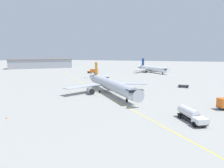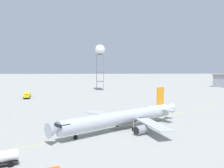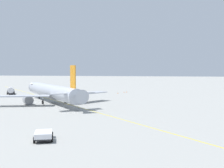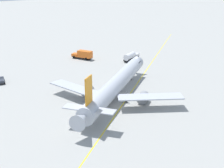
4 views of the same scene
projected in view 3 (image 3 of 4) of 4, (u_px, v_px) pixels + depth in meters
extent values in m
plane|color=#9E9E99|center=(65.00, 104.00, 83.89)|extent=(600.00, 600.00, 0.00)
cylinder|color=#B2B7C1|center=(52.00, 91.00, 87.45)|extent=(27.37, 32.62, 3.87)
cone|color=#B2B7C1|center=(35.00, 87.00, 105.57)|extent=(4.75, 4.64, 3.68)
cone|color=#B2B7C1|center=(79.00, 96.00, 69.06)|extent=(5.07, 5.18, 3.29)
cube|color=black|center=(36.00, 85.00, 103.59)|extent=(4.07, 3.93, 0.70)
ellipsoid|color=slate|center=(54.00, 96.00, 85.81)|extent=(11.48, 13.06, 2.13)
cube|color=orange|center=(73.00, 77.00, 72.20)|extent=(2.20, 2.64, 5.55)
cube|color=#B2B7C1|center=(61.00, 93.00, 70.96)|extent=(5.18, 4.89, 0.20)
cube|color=#B2B7C1|center=(85.00, 92.00, 73.85)|extent=(5.18, 4.89, 0.20)
cube|color=#B2B7C1|center=(22.00, 96.00, 80.16)|extent=(15.47, 7.89, 0.28)
cube|color=#B2B7C1|center=(86.00, 93.00, 89.08)|extent=(10.53, 15.00, 0.28)
cylinder|color=gray|center=(28.00, 100.00, 83.49)|extent=(3.92, 4.04, 2.42)
cylinder|color=black|center=(27.00, 100.00, 84.96)|extent=(1.69, 1.41, 2.06)
cylinder|color=gray|center=(76.00, 98.00, 90.28)|extent=(3.92, 4.04, 2.42)
cylinder|color=black|center=(74.00, 97.00, 91.75)|extent=(1.69, 1.41, 2.06)
cylinder|color=#9EA0A5|center=(39.00, 94.00, 100.51)|extent=(0.20, 0.20, 2.16)
cylinder|color=black|center=(39.00, 97.00, 100.57)|extent=(0.92, 1.04, 1.10)
cylinder|color=#9EA0A5|center=(43.00, 98.00, 84.26)|extent=(0.20, 0.20, 2.16)
cylinder|color=black|center=(43.00, 102.00, 84.32)|extent=(0.92, 1.04, 1.10)
cylinder|color=#9EA0A5|center=(65.00, 97.00, 87.42)|extent=(0.20, 0.20, 2.16)
cylinder|color=black|center=(65.00, 101.00, 87.48)|extent=(0.92, 1.04, 1.10)
cube|color=#232326|center=(44.00, 137.00, 42.19)|extent=(3.51, 4.94, 0.20)
cube|color=white|center=(44.00, 132.00, 43.72)|extent=(2.69, 2.12, 0.55)
cube|color=black|center=(44.00, 130.00, 44.28)|extent=(1.87, 0.80, 0.31)
cube|color=white|center=(43.00, 135.00, 41.40)|extent=(3.27, 3.62, 0.70)
cylinder|color=black|center=(36.00, 135.00, 43.53)|extent=(0.55, 0.85, 0.80)
cylinder|color=black|center=(52.00, 135.00, 43.97)|extent=(0.55, 0.85, 0.80)
cylinder|color=black|center=(34.00, 140.00, 40.56)|extent=(0.55, 0.85, 0.80)
cylinder|color=black|center=(52.00, 139.00, 41.00)|extent=(0.55, 0.85, 0.80)
cube|color=#232326|center=(11.00, 93.00, 116.48)|extent=(6.04, 8.44, 0.20)
cube|color=silver|center=(11.00, 90.00, 119.29)|extent=(3.47, 3.38, 1.10)
cube|color=black|center=(11.00, 90.00, 120.32)|extent=(1.97, 1.14, 0.62)
cylinder|color=silver|center=(11.00, 90.00, 115.18)|extent=(4.67, 6.11, 2.12)
cylinder|color=black|center=(7.00, 92.00, 118.85)|extent=(0.78, 1.10, 1.10)
cylinder|color=black|center=(14.00, 92.00, 119.69)|extent=(0.78, 1.10, 1.10)
cylinder|color=black|center=(7.00, 94.00, 113.51)|extent=(0.78, 1.10, 1.10)
cylinder|color=black|center=(14.00, 93.00, 114.35)|extent=(0.78, 1.10, 1.10)
cube|color=yellow|center=(66.00, 104.00, 85.93)|extent=(121.96, 143.11, 0.01)
cone|color=orange|center=(118.00, 93.00, 119.44)|extent=(0.36, 0.36, 0.55)
cylinder|color=white|center=(118.00, 93.00, 119.44)|extent=(0.22, 0.22, 0.06)
cone|color=orange|center=(124.00, 92.00, 123.64)|extent=(0.36, 0.36, 0.55)
cylinder|color=white|center=(124.00, 92.00, 123.64)|extent=(0.22, 0.22, 0.06)
cone|color=orange|center=(127.00, 92.00, 125.50)|extent=(0.36, 0.36, 0.55)
cylinder|color=white|center=(127.00, 92.00, 125.50)|extent=(0.22, 0.22, 0.06)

